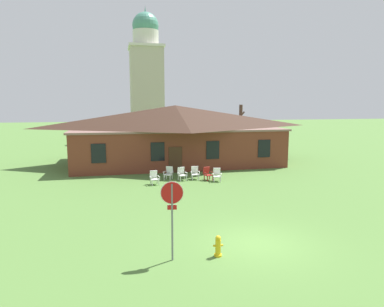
{
  "coord_description": "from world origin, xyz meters",
  "views": [
    {
      "loc": [
        -5.27,
        -12.01,
        5.49
      ],
      "look_at": [
        -0.73,
        8.84,
        2.39
      ],
      "focal_mm": 31.7,
      "sensor_mm": 36.0,
      "label": 1
    }
  ],
  "objects_px": {
    "lawn_chair_by_porch": "(154,177)",
    "lawn_chair_right_end": "(208,173)",
    "fire_hydrant": "(218,246)",
    "lawn_chair_left_end": "(182,173)",
    "lawn_chair_near_door": "(169,173)",
    "stop_sign": "(172,205)",
    "lawn_chair_far_side": "(217,174)",
    "lawn_chair_middle": "(195,173)"
  },
  "relations": [
    {
      "from": "lawn_chair_by_porch",
      "to": "lawn_chair_right_end",
      "type": "distance_m",
      "value": 4.0
    },
    {
      "from": "lawn_chair_right_end",
      "to": "fire_hydrant",
      "type": "xyz_separation_m",
      "value": [
        -2.87,
        -12.25,
        -0.12
      ]
    },
    {
      "from": "lawn_chair_by_porch",
      "to": "lawn_chair_left_end",
      "type": "distance_m",
      "value": 2.28
    },
    {
      "from": "fire_hydrant",
      "to": "lawn_chair_near_door",
      "type": "bearing_deg",
      "value": 89.47
    },
    {
      "from": "stop_sign",
      "to": "lawn_chair_by_porch",
      "type": "xyz_separation_m",
      "value": [
        0.57,
        11.64,
        -1.54
      ]
    },
    {
      "from": "stop_sign",
      "to": "lawn_chair_far_side",
      "type": "xyz_separation_m",
      "value": [
        5.08,
        11.65,
        -1.54
      ]
    },
    {
      "from": "lawn_chair_near_door",
      "to": "lawn_chair_middle",
      "type": "bearing_deg",
      "value": -11.46
    },
    {
      "from": "lawn_chair_near_door",
      "to": "lawn_chair_right_end",
      "type": "bearing_deg",
      "value": -16.79
    },
    {
      "from": "stop_sign",
      "to": "lawn_chair_far_side",
      "type": "relative_size",
      "value": 2.99
    },
    {
      "from": "fire_hydrant",
      "to": "lawn_chair_left_end",
      "type": "bearing_deg",
      "value": 85.44
    },
    {
      "from": "lawn_chair_by_porch",
      "to": "fire_hydrant",
      "type": "distance_m",
      "value": 11.74
    },
    {
      "from": "lawn_chair_left_end",
      "to": "fire_hydrant",
      "type": "relative_size",
      "value": 1.21
    },
    {
      "from": "lawn_chair_far_side",
      "to": "lawn_chair_by_porch",
      "type": "bearing_deg",
      "value": -179.81
    },
    {
      "from": "lawn_chair_left_end",
      "to": "lawn_chair_right_end",
      "type": "xyz_separation_m",
      "value": [
        1.86,
        -0.33,
        0.0
      ]
    },
    {
      "from": "lawn_chair_left_end",
      "to": "fire_hydrant",
      "type": "distance_m",
      "value": 12.62
    },
    {
      "from": "lawn_chair_middle",
      "to": "lawn_chair_right_end",
      "type": "relative_size",
      "value": 1.0
    },
    {
      "from": "stop_sign",
      "to": "lawn_chair_far_side",
      "type": "distance_m",
      "value": 12.81
    },
    {
      "from": "lawn_chair_far_side",
      "to": "fire_hydrant",
      "type": "xyz_separation_m",
      "value": [
        -3.41,
        -11.7,
        -0.12
      ]
    },
    {
      "from": "lawn_chair_far_side",
      "to": "fire_hydrant",
      "type": "distance_m",
      "value": 12.19
    },
    {
      "from": "lawn_chair_middle",
      "to": "fire_hydrant",
      "type": "bearing_deg",
      "value": -99.03
    },
    {
      "from": "lawn_chair_near_door",
      "to": "lawn_chair_left_end",
      "type": "bearing_deg",
      "value": -29.45
    },
    {
      "from": "lawn_chair_near_door",
      "to": "lawn_chair_middle",
      "type": "relative_size",
      "value": 1.0
    },
    {
      "from": "lawn_chair_right_end",
      "to": "lawn_chair_far_side",
      "type": "bearing_deg",
      "value": -45.02
    },
    {
      "from": "lawn_chair_middle",
      "to": "fire_hydrant",
      "type": "distance_m",
      "value": 12.85
    },
    {
      "from": "lawn_chair_left_end",
      "to": "lawn_chair_far_side",
      "type": "height_order",
      "value": "same"
    },
    {
      "from": "fire_hydrant",
      "to": "lawn_chair_right_end",
      "type": "bearing_deg",
      "value": 76.82
    },
    {
      "from": "lawn_chair_middle",
      "to": "stop_sign",
      "type": "bearing_deg",
      "value": -106.26
    },
    {
      "from": "lawn_chair_right_end",
      "to": "lawn_chair_near_door",
      "type": "bearing_deg",
      "value": 163.21
    },
    {
      "from": "lawn_chair_left_end",
      "to": "stop_sign",
      "type": "bearing_deg",
      "value": -102.04
    },
    {
      "from": "lawn_chair_near_door",
      "to": "fire_hydrant",
      "type": "xyz_separation_m",
      "value": [
        -0.12,
        -13.08,
        -0.12
      ]
    },
    {
      "from": "lawn_chair_by_porch",
      "to": "lawn_chair_far_side",
      "type": "relative_size",
      "value": 1.0
    },
    {
      "from": "lawn_chair_left_end",
      "to": "lawn_chair_middle",
      "type": "bearing_deg",
      "value": 6.4
    },
    {
      "from": "lawn_chair_by_porch",
      "to": "lawn_chair_near_door",
      "type": "bearing_deg",
      "value": 48.76
    },
    {
      "from": "lawn_chair_middle",
      "to": "lawn_chair_far_side",
      "type": "relative_size",
      "value": 1.0
    },
    {
      "from": "stop_sign",
      "to": "fire_hydrant",
      "type": "distance_m",
      "value": 2.36
    },
    {
      "from": "stop_sign",
      "to": "lawn_chair_far_side",
      "type": "height_order",
      "value": "stop_sign"
    },
    {
      "from": "lawn_chair_far_side",
      "to": "fire_hydrant",
      "type": "height_order",
      "value": "lawn_chair_far_side"
    },
    {
      "from": "lawn_chair_middle",
      "to": "lawn_chair_far_side",
      "type": "xyz_separation_m",
      "value": [
        1.4,
        -0.99,
        0.0
      ]
    },
    {
      "from": "lawn_chair_by_porch",
      "to": "lawn_chair_right_end",
      "type": "relative_size",
      "value": 1.0
    },
    {
      "from": "lawn_chair_left_end",
      "to": "lawn_chair_far_side",
      "type": "bearing_deg",
      "value": -19.98
    },
    {
      "from": "stop_sign",
      "to": "lawn_chair_near_door",
      "type": "distance_m",
      "value": 13.24
    },
    {
      "from": "lawn_chair_near_door",
      "to": "lawn_chair_far_side",
      "type": "height_order",
      "value": "same"
    }
  ]
}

